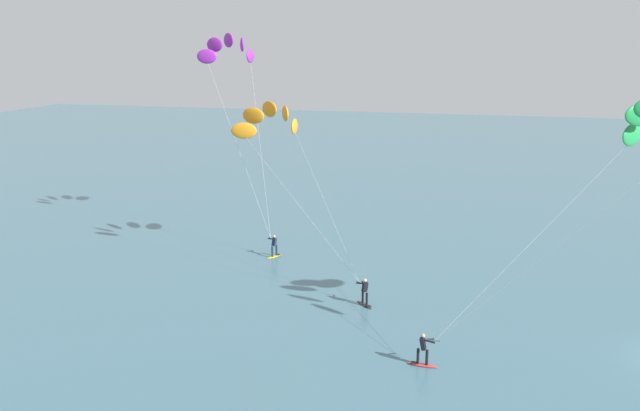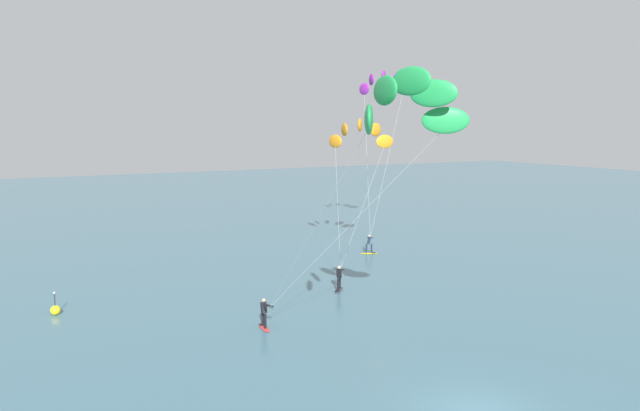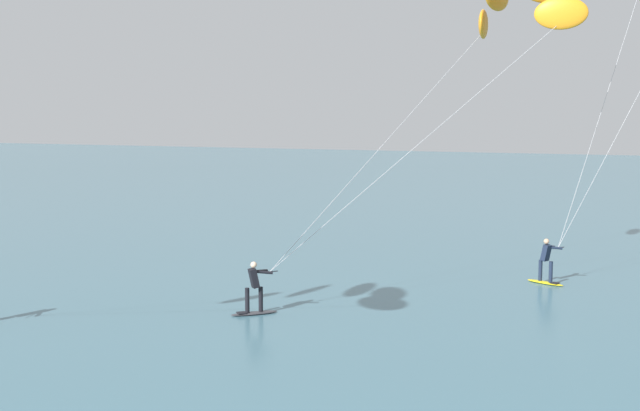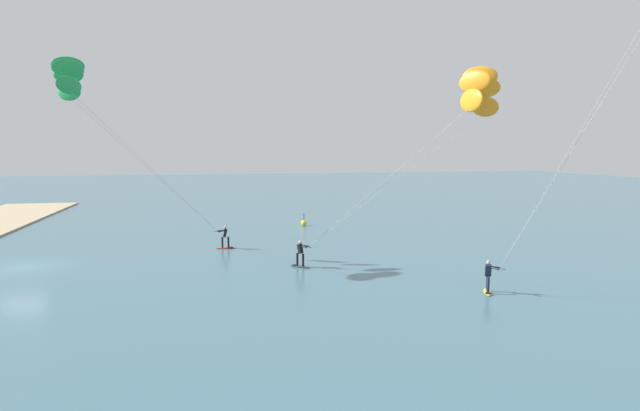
% 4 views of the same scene
% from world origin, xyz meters
% --- Properties ---
extents(kitesurfer_mid_water, '(9.77, 11.00, 11.52)m').
position_xyz_m(kitesurfer_mid_water, '(9.87, 24.75, 9.90)').
color(kitesurfer_mid_water, '#333338').
rests_on(kitesurfer_mid_water, ground).
extents(kitesurfer_far_out, '(7.60, 7.60, 16.13)m').
position_xyz_m(kitesurfer_far_out, '(15.76, 30.11, 14.32)').
color(kitesurfer_far_out, yellow).
rests_on(kitesurfer_far_out, ground).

